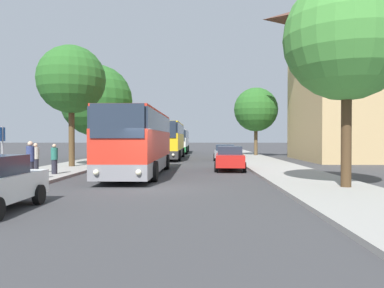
{
  "coord_description": "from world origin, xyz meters",
  "views": [
    {
      "loc": [
        1.86,
        -15.77,
        2.09
      ],
      "look_at": [
        1.23,
        12.96,
        1.63
      ],
      "focal_mm": 35.0,
      "sensor_mm": 36.0,
      "label": 1
    }
  ],
  "objects_px": {
    "tree_left_near": "(97,101)",
    "tree_left_far": "(71,80)",
    "pedestrian_waiting_near": "(36,158)",
    "tree_right_near": "(256,110)",
    "bus_middle": "(169,140)",
    "bus_stop_sign": "(2,147)",
    "bus_front": "(139,141)",
    "parked_car_right_near": "(230,158)",
    "parked_car_right_far": "(225,152)",
    "tree_right_mid": "(347,38)",
    "pedestrian_waiting_far": "(54,159)",
    "bus_rear": "(178,141)",
    "pedestrian_walking_back": "(30,160)"
  },
  "relations": [
    {
      "from": "tree_left_near",
      "to": "tree_left_far",
      "type": "distance_m",
      "value": 9.83
    },
    {
      "from": "pedestrian_waiting_near",
      "to": "tree_right_near",
      "type": "bearing_deg",
      "value": 149.58
    },
    {
      "from": "bus_middle",
      "to": "bus_stop_sign",
      "type": "distance_m",
      "value": 21.79
    },
    {
      "from": "bus_front",
      "to": "pedestrian_waiting_near",
      "type": "bearing_deg",
      "value": -170.67
    },
    {
      "from": "parked_car_right_near",
      "to": "tree_left_near",
      "type": "xyz_separation_m",
      "value": [
        -11.74,
        11.02,
        4.82
      ]
    },
    {
      "from": "parked_car_right_far",
      "to": "tree_right_mid",
      "type": "bearing_deg",
      "value": 102.41
    },
    {
      "from": "bus_middle",
      "to": "pedestrian_waiting_near",
      "type": "height_order",
      "value": "bus_middle"
    },
    {
      "from": "tree_left_near",
      "to": "pedestrian_waiting_far",
      "type": "bearing_deg",
      "value": -82.66
    },
    {
      "from": "tree_right_near",
      "to": "tree_right_mid",
      "type": "relative_size",
      "value": 0.91
    },
    {
      "from": "bus_rear",
      "to": "tree_right_mid",
      "type": "relative_size",
      "value": 1.43
    },
    {
      "from": "bus_front",
      "to": "tree_right_near",
      "type": "distance_m",
      "value": 23.84
    },
    {
      "from": "parked_car_right_near",
      "to": "parked_car_right_far",
      "type": "xyz_separation_m",
      "value": [
        0.38,
        10.69,
        -0.04
      ]
    },
    {
      "from": "bus_front",
      "to": "bus_rear",
      "type": "xyz_separation_m",
      "value": [
        0.41,
        30.58,
        -0.18
      ]
    },
    {
      "from": "parked_car_right_near",
      "to": "tree_right_near",
      "type": "bearing_deg",
      "value": -100.1
    },
    {
      "from": "tree_right_near",
      "to": "tree_right_mid",
      "type": "bearing_deg",
      "value": -91.1
    },
    {
      "from": "tree_left_near",
      "to": "parked_car_right_near",
      "type": "bearing_deg",
      "value": -43.17
    },
    {
      "from": "bus_front",
      "to": "tree_right_mid",
      "type": "height_order",
      "value": "tree_right_mid"
    },
    {
      "from": "parked_car_right_near",
      "to": "pedestrian_waiting_near",
      "type": "xyz_separation_m",
      "value": [
        -10.9,
        -4.05,
        0.18
      ]
    },
    {
      "from": "parked_car_right_near",
      "to": "pedestrian_walking_back",
      "type": "xyz_separation_m",
      "value": [
        -9.78,
        -7.13,
        0.25
      ]
    },
    {
      "from": "parked_car_right_near",
      "to": "pedestrian_walking_back",
      "type": "distance_m",
      "value": 12.11
    },
    {
      "from": "parked_car_right_far",
      "to": "pedestrian_waiting_far",
      "type": "relative_size",
      "value": 2.68
    },
    {
      "from": "parked_car_right_far",
      "to": "pedestrian_walking_back",
      "type": "height_order",
      "value": "pedestrian_walking_back"
    },
    {
      "from": "bus_stop_sign",
      "to": "tree_left_near",
      "type": "xyz_separation_m",
      "value": [
        -1.13,
        19.03,
        3.95
      ]
    },
    {
      "from": "bus_middle",
      "to": "tree_right_mid",
      "type": "distance_m",
      "value": 24.4
    },
    {
      "from": "parked_car_right_far",
      "to": "pedestrian_waiting_far",
      "type": "height_order",
      "value": "pedestrian_waiting_far"
    },
    {
      "from": "bus_rear",
      "to": "tree_right_near",
      "type": "height_order",
      "value": "tree_right_near"
    },
    {
      "from": "pedestrian_waiting_far",
      "to": "tree_left_near",
      "type": "bearing_deg",
      "value": -107.79
    },
    {
      "from": "parked_car_right_near",
      "to": "pedestrian_walking_back",
      "type": "relative_size",
      "value": 2.59
    },
    {
      "from": "tree_left_far",
      "to": "tree_right_mid",
      "type": "xyz_separation_m",
      "value": [
        14.63,
        -10.55,
        -0.05
      ]
    },
    {
      "from": "pedestrian_walking_back",
      "to": "tree_left_near",
      "type": "relative_size",
      "value": 0.2
    },
    {
      "from": "bus_rear",
      "to": "pedestrian_waiting_far",
      "type": "height_order",
      "value": "bus_rear"
    },
    {
      "from": "pedestrian_waiting_near",
      "to": "parked_car_right_far",
      "type": "bearing_deg",
      "value": 146.49
    },
    {
      "from": "parked_car_right_near",
      "to": "tree_right_mid",
      "type": "xyz_separation_m",
      "value": [
        3.87,
        -9.3,
        5.23
      ]
    },
    {
      "from": "bus_front",
      "to": "pedestrian_waiting_far",
      "type": "height_order",
      "value": "bus_front"
    },
    {
      "from": "tree_left_near",
      "to": "tree_left_far",
      "type": "relative_size",
      "value": 1.07
    },
    {
      "from": "tree_right_mid",
      "to": "parked_car_right_far",
      "type": "bearing_deg",
      "value": 99.91
    },
    {
      "from": "parked_car_right_far",
      "to": "tree_left_far",
      "type": "xyz_separation_m",
      "value": [
        -11.13,
        -9.43,
        5.32
      ]
    },
    {
      "from": "pedestrian_waiting_near",
      "to": "pedestrian_waiting_far",
      "type": "height_order",
      "value": "pedestrian_waiting_near"
    },
    {
      "from": "parked_car_right_far",
      "to": "bus_stop_sign",
      "type": "distance_m",
      "value": 21.71
    },
    {
      "from": "bus_middle",
      "to": "tree_right_mid",
      "type": "xyz_separation_m",
      "value": [
        8.89,
        -22.35,
        4.14
      ]
    },
    {
      "from": "parked_car_right_near",
      "to": "bus_stop_sign",
      "type": "height_order",
      "value": "bus_stop_sign"
    },
    {
      "from": "bus_front",
      "to": "parked_car_right_near",
      "type": "bearing_deg",
      "value": 30.01
    },
    {
      "from": "bus_middle",
      "to": "tree_left_far",
      "type": "distance_m",
      "value": 13.77
    },
    {
      "from": "parked_car_right_near",
      "to": "tree_left_near",
      "type": "distance_m",
      "value": 16.81
    },
    {
      "from": "bus_stop_sign",
      "to": "tree_left_far",
      "type": "bearing_deg",
      "value": 90.88
    },
    {
      "from": "bus_middle",
      "to": "bus_rear",
      "type": "distance_m",
      "value": 14.41
    },
    {
      "from": "bus_middle",
      "to": "tree_right_near",
      "type": "relative_size",
      "value": 1.54
    },
    {
      "from": "tree_right_mid",
      "to": "bus_rear",
      "type": "bearing_deg",
      "value": 103.52
    },
    {
      "from": "pedestrian_waiting_near",
      "to": "tree_right_mid",
      "type": "height_order",
      "value": "tree_right_mid"
    },
    {
      "from": "pedestrian_waiting_far",
      "to": "tree_right_near",
      "type": "distance_m",
      "value": 27.06
    }
  ]
}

